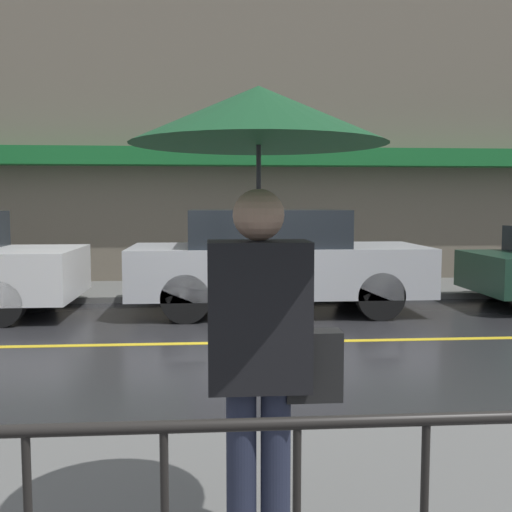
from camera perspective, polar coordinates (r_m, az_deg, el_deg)
name	(u,v)px	position (r m, az deg, el deg)	size (l,w,h in m)	color
ground_plane	(230,343)	(7.28, -2.47, -8.28)	(80.00, 80.00, 0.00)	#262628
sidewalk_far	(223,290)	(11.31, -3.18, -3.24)	(28.00, 2.16, 0.10)	#60605E
lane_marking	(230,343)	(7.28, -2.47, -8.25)	(25.20, 0.12, 0.01)	gold
building_storefront	(221,118)	(12.52, -3.38, 13.02)	(28.00, 0.85, 6.93)	#706656
pedestrian	(260,186)	(2.50, 0.37, 6.67)	(1.07, 1.07, 2.05)	#23283D
car_silver	(275,260)	(9.24, 1.80, -0.37)	(4.49, 1.80, 1.58)	#B2B5BA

